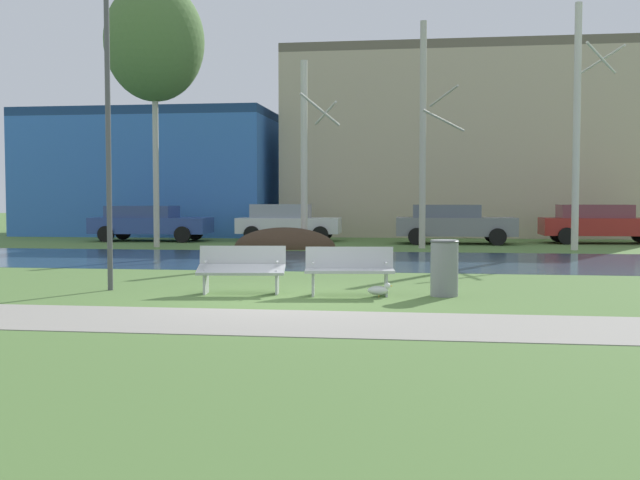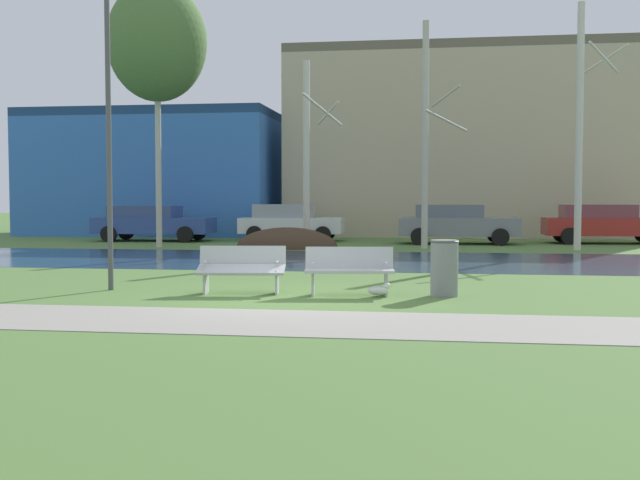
# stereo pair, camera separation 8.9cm
# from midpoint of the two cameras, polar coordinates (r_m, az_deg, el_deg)

# --- Properties ---
(ground_plane) EXTENTS (120.00, 120.00, 0.00)m
(ground_plane) POSITION_cam_midpoint_polar(r_m,az_deg,el_deg) (23.27, 2.28, -1.23)
(ground_plane) COLOR #517538
(paved_path_strip) EXTENTS (60.00, 2.30, 0.01)m
(paved_path_strip) POSITION_cam_midpoint_polar(r_m,az_deg,el_deg) (11.16, -4.44, -5.97)
(paved_path_strip) COLOR gray
(paved_path_strip) RESTS_ON ground
(river_band) EXTENTS (80.00, 6.98, 0.01)m
(river_band) POSITION_cam_midpoint_polar(r_m,az_deg,el_deg) (21.99, 1.92, -1.47)
(river_band) COLOR #2D475B
(river_band) RESTS_ON ground
(soil_mound) EXTENTS (3.60, 2.48, 1.44)m
(soil_mound) POSITION_cam_midpoint_polar(r_m,az_deg,el_deg) (27.42, -2.34, -0.57)
(soil_mound) COLOR #423021
(soil_mound) RESTS_ON ground
(bench_left) EXTENTS (1.66, 0.75, 0.87)m
(bench_left) POSITION_cam_midpoint_polar(r_m,az_deg,el_deg) (14.40, -5.58, -2.05)
(bench_left) COLOR #B2B5B7
(bench_left) RESTS_ON ground
(bench_right) EXTENTS (1.66, 0.75, 0.87)m
(bench_right) POSITION_cam_midpoint_polar(r_m,az_deg,el_deg) (14.06, 2.35, -2.16)
(bench_right) COLOR #B2B5B7
(bench_right) RESTS_ON ground
(trash_bin) EXTENTS (0.52, 0.52, 1.01)m
(trash_bin) POSITION_cam_midpoint_polar(r_m,az_deg,el_deg) (14.13, 9.26, -1.96)
(trash_bin) COLOR gray
(trash_bin) RESTS_ON ground
(seagull) EXTENTS (0.45, 0.17, 0.26)m
(seagull) POSITION_cam_midpoint_polar(r_m,az_deg,el_deg) (13.87, 4.53, -3.65)
(seagull) COLOR white
(seagull) RESTS_ON ground
(streetlamp) EXTENTS (0.32, 0.32, 6.29)m
(streetlamp) POSITION_cam_midpoint_polar(r_m,az_deg,el_deg) (15.52, -15.10, 11.67)
(streetlamp) COLOR #4C4C51
(streetlamp) RESTS_ON ground
(birch_far_left) EXTENTS (3.50, 3.50, 9.35)m
(birch_far_left) POSITION_cam_midpoint_polar(r_m,az_deg,el_deg) (28.83, -11.75, 13.99)
(birch_far_left) COLOR #BCB7A8
(birch_far_left) RESTS_ON ground
(birch_left) EXTENTS (1.43, 2.49, 6.61)m
(birch_left) POSITION_cam_midpoint_polar(r_m,az_deg,el_deg) (27.82, -0.82, 6.49)
(birch_left) COLOR beige
(birch_left) RESTS_ON ground
(birch_center_left) EXTENTS (1.54, 2.62, 7.82)m
(birch_center_left) POSITION_cam_midpoint_polar(r_m,az_deg,el_deg) (27.35, 7.88, 7.70)
(birch_center_left) COLOR #BCB7A8
(birch_center_left) RESTS_ON ground
(birch_center) EXTENTS (1.60, 2.67, 8.23)m
(birch_center) POSITION_cam_midpoint_polar(r_m,az_deg,el_deg) (27.62, 18.62, 8.09)
(birch_center) COLOR beige
(birch_center) RESTS_ON ground
(parked_van_nearest_blue) EXTENTS (4.78, 2.19, 1.43)m
(parked_van_nearest_blue) POSITION_cam_midpoint_polar(r_m,az_deg,el_deg) (32.36, -12.10, 1.29)
(parked_van_nearest_blue) COLOR #2D4793
(parked_van_nearest_blue) RESTS_ON ground
(parked_sedan_second_white) EXTENTS (4.19, 2.02, 1.50)m
(parked_sedan_second_white) POSITION_cam_midpoint_polar(r_m,az_deg,el_deg) (31.65, -2.17, 1.35)
(parked_sedan_second_white) COLOR silver
(parked_sedan_second_white) RESTS_ON ground
(parked_hatch_third_grey) EXTENTS (4.54, 2.10, 1.49)m
(parked_hatch_third_grey) POSITION_cam_midpoint_polar(r_m,az_deg,el_deg) (30.11, 10.00, 1.22)
(parked_hatch_third_grey) COLOR slate
(parked_hatch_third_grey) RESTS_ON ground
(parked_wagon_fourth_red) EXTENTS (4.79, 2.02, 1.49)m
(parked_wagon_fourth_red) POSITION_cam_midpoint_polar(r_m,az_deg,el_deg) (31.81, 20.20, 1.18)
(parked_wagon_fourth_red) COLOR maroon
(parked_wagon_fourth_red) RESTS_ON ground
(building_blue_store) EXTENTS (11.59, 7.80, 5.83)m
(building_blue_store) POSITION_cam_midpoint_polar(r_m,az_deg,el_deg) (39.07, -11.44, 4.75)
(building_blue_store) COLOR #3870C6
(building_blue_store) RESTS_ON ground
(building_beige_block) EXTENTS (16.87, 6.14, 8.58)m
(building_beige_block) POSITION_cam_midpoint_polar(r_m,az_deg,el_deg) (37.36, 11.08, 6.95)
(building_beige_block) COLOR #BCAD8E
(building_beige_block) RESTS_ON ground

